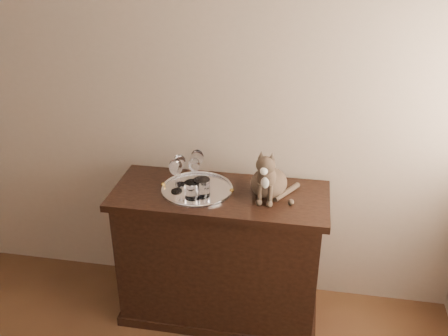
# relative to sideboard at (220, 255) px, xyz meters

# --- Properties ---
(wall_back) EXTENTS (4.00, 0.10, 2.70)m
(wall_back) POSITION_rel_sideboard_xyz_m (-0.60, 0.31, 0.93)
(wall_back) COLOR tan
(wall_back) RESTS_ON ground
(sideboard) EXTENTS (1.20, 0.50, 0.85)m
(sideboard) POSITION_rel_sideboard_xyz_m (0.00, 0.00, 0.00)
(sideboard) COLOR black
(sideboard) RESTS_ON ground
(tray) EXTENTS (0.40, 0.40, 0.01)m
(tray) POSITION_rel_sideboard_xyz_m (-0.13, 0.00, 0.43)
(tray) COLOR white
(tray) RESTS_ON sideboard
(wine_glass_a) EXTENTS (0.07, 0.07, 0.19)m
(wine_glass_a) POSITION_rel_sideboard_xyz_m (-0.23, 0.04, 0.53)
(wine_glass_a) COLOR white
(wine_glass_a) RESTS_ON tray
(wine_glass_b) EXTENTS (0.07, 0.07, 0.19)m
(wine_glass_b) POSITION_rel_sideboard_xyz_m (-0.15, 0.10, 0.53)
(wine_glass_b) COLOR white
(wine_glass_b) RESTS_ON tray
(wine_glass_c) EXTENTS (0.08, 0.08, 0.20)m
(wine_glass_c) POSITION_rel_sideboard_xyz_m (-0.23, -0.04, 0.53)
(wine_glass_c) COLOR silver
(wine_glass_c) RESTS_ON tray
(wine_glass_d) EXTENTS (0.07, 0.07, 0.17)m
(wine_glass_d) POSITION_rel_sideboard_xyz_m (-0.15, 0.04, 0.52)
(wine_glass_d) COLOR white
(wine_glass_d) RESTS_ON tray
(tumbler_a) EXTENTS (0.09, 0.09, 0.10)m
(tumbler_a) POSITION_rel_sideboard_xyz_m (-0.09, -0.06, 0.48)
(tumbler_a) COLOR white
(tumbler_a) RESTS_ON tray
(tumbler_b) EXTENTS (0.08, 0.08, 0.09)m
(tumbler_b) POSITION_rel_sideboard_xyz_m (-0.13, -0.09, 0.48)
(tumbler_b) COLOR silver
(tumbler_b) RESTS_ON tray
(cat) EXTENTS (0.33, 0.31, 0.30)m
(cat) POSITION_rel_sideboard_xyz_m (0.27, 0.03, 0.58)
(cat) COLOR brown
(cat) RESTS_ON sideboard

